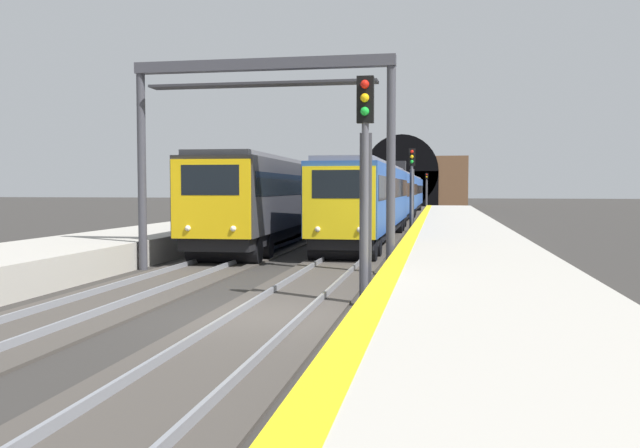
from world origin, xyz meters
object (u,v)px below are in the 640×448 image
train_main_approaching (395,194)px  railway_signal_near (365,168)px  train_adjacent_platform (334,193)px  railway_signal_far (427,188)px  railway_signal_mid (412,182)px  overhead_signal_gantry (262,112)px

train_main_approaching → railway_signal_near: (-37.04, -1.77, 0.96)m
train_adjacent_platform → railway_signal_far: 38.40m
train_main_approaching → railway_signal_far: size_ratio=12.71×
train_adjacent_platform → railway_signal_far: (37.91, -6.09, 0.42)m
railway_signal_mid → overhead_signal_gantry: 20.70m
train_adjacent_platform → train_main_approaching: bearing=124.3°
train_adjacent_platform → railway_signal_near: railway_signal_near is taller
train_main_approaching → railway_signal_near: size_ratio=11.13×
railway_signal_near → railway_signal_far: 71.82m
railway_signal_mid → overhead_signal_gantry: bearing=-11.0°
train_adjacent_platform → railway_signal_near: (-33.91, -6.09, 0.87)m
train_adjacent_platform → railway_signal_far: railway_signal_far is taller
railway_signal_mid → railway_signal_far: railway_signal_mid is taller
overhead_signal_gantry → train_adjacent_platform: bearing=4.4°
train_main_approaching → railway_signal_far: (34.78, -1.77, 0.51)m
railway_signal_far → railway_signal_near: bearing=0.0°
railway_signal_far → railway_signal_mid: bearing=0.0°
train_adjacent_platform → railway_signal_near: 34.46m
railway_signal_near → overhead_signal_gantry: overhead_signal_gantry is taller
railway_signal_far → overhead_signal_gantry: bearing=-3.4°
train_adjacent_platform → railway_signal_mid: size_ratio=10.94×
railway_signal_near → overhead_signal_gantry: 7.12m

